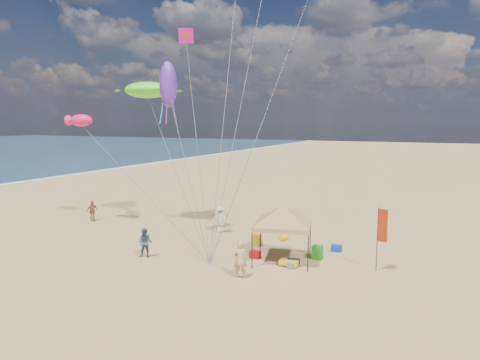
# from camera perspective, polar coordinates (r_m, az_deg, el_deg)

# --- Properties ---
(ground) EXTENTS (280.00, 280.00, 0.00)m
(ground) POSITION_cam_1_polar(r_m,az_deg,el_deg) (21.31, -3.52, -11.72)
(ground) COLOR tan
(ground) RESTS_ON ground
(canopy_tent) EXTENTS (5.29, 5.29, 3.36)m
(canopy_tent) POSITION_cam_1_polar(r_m,az_deg,el_deg) (21.83, 5.72, -3.66)
(canopy_tent) COLOR black
(canopy_tent) RESTS_ON ground
(feather_flag) EXTENTS (0.47, 0.15, 3.12)m
(feather_flag) POSITION_cam_1_polar(r_m,az_deg,el_deg) (21.33, 18.20, -6.24)
(feather_flag) COLOR black
(feather_flag) RESTS_ON ground
(cooler_red) EXTENTS (0.54, 0.38, 0.38)m
(cooler_red) POSITION_cam_1_polar(r_m,az_deg,el_deg) (22.87, 2.02, -9.83)
(cooler_red) COLOR red
(cooler_red) RESTS_ON ground
(cooler_blue) EXTENTS (0.54, 0.38, 0.38)m
(cooler_blue) POSITION_cam_1_polar(r_m,az_deg,el_deg) (24.52, 12.65, -8.81)
(cooler_blue) COLOR #152DB0
(cooler_blue) RESTS_ON ground
(bag_navy) EXTENTS (0.69, 0.54, 0.36)m
(bag_navy) POSITION_cam_1_polar(r_m,az_deg,el_deg) (21.93, 7.12, -10.70)
(bag_navy) COLOR black
(bag_navy) RESTS_ON ground
(bag_orange) EXTENTS (0.54, 0.69, 0.36)m
(bag_orange) POSITION_cam_1_polar(r_m,az_deg,el_deg) (26.14, 5.74, -7.63)
(bag_orange) COLOR #FEA80E
(bag_orange) RESTS_ON ground
(chair_green) EXTENTS (0.50, 0.50, 0.70)m
(chair_green) POSITION_cam_1_polar(r_m,az_deg,el_deg) (23.01, 10.19, -9.43)
(chair_green) COLOR #1D8317
(chair_green) RESTS_ON ground
(chair_yellow) EXTENTS (0.50, 0.50, 0.70)m
(chair_yellow) POSITION_cam_1_polar(r_m,az_deg,el_deg) (25.04, 2.23, -7.89)
(chair_yellow) COLOR gold
(chair_yellow) RESTS_ON ground
(crate_grey) EXTENTS (0.34, 0.30, 0.28)m
(crate_grey) POSITION_cam_1_polar(r_m,az_deg,el_deg) (21.46, 6.72, -11.23)
(crate_grey) COLOR slate
(crate_grey) RESTS_ON ground
(beach_cart) EXTENTS (0.90, 0.50, 0.24)m
(beach_cart) POSITION_cam_1_polar(r_m,az_deg,el_deg) (21.74, 6.49, -10.80)
(beach_cart) COLOR yellow
(beach_cart) RESTS_ON ground
(person_near_a) EXTENTS (0.74, 0.62, 1.75)m
(person_near_a) POSITION_cam_1_polar(r_m,az_deg,el_deg) (19.87, 0.03, -10.51)
(person_near_a) COLOR tan
(person_near_a) RESTS_ON ground
(person_near_b) EXTENTS (0.93, 0.83, 1.58)m
(person_near_b) POSITION_cam_1_polar(r_m,az_deg,el_deg) (23.29, -12.44, -8.15)
(person_near_b) COLOR #3D4453
(person_near_b) RESTS_ON ground
(person_near_c) EXTENTS (1.23, 0.85, 1.75)m
(person_near_c) POSITION_cam_1_polar(r_m,az_deg,el_deg) (27.72, -2.64, -5.23)
(person_near_c) COLOR beige
(person_near_c) RESTS_ON ground
(person_far_a) EXTENTS (0.53, 0.93, 1.50)m
(person_far_a) POSITION_cam_1_polar(r_m,az_deg,el_deg) (32.72, -18.99, -3.87)
(person_far_a) COLOR #99543B
(person_far_a) RESTS_ON ground
(turtle_kite) EXTENTS (3.91, 3.54, 1.07)m
(turtle_kite) POSITION_cam_1_polar(r_m,az_deg,el_deg) (29.89, -12.20, 11.57)
(turtle_kite) COLOR #4BF725
(turtle_kite) RESTS_ON ground
(fish_kite) EXTENTS (2.04, 1.36, 0.83)m
(fish_kite) POSITION_cam_1_polar(r_m,az_deg,el_deg) (31.27, -20.28, 7.43)
(fish_kite) COLOR #F01760
(fish_kite) RESTS_ON ground
(squid_kite) EXTENTS (1.37, 1.37, 2.70)m
(squid_kite) POSITION_cam_1_polar(r_m,az_deg,el_deg) (26.31, -9.50, 12.37)
(squid_kite) COLOR #5C27A9
(squid_kite) RESTS_ON ground
(stunt_kite_pink) EXTENTS (1.37, 1.08, 1.15)m
(stunt_kite_pink) POSITION_cam_1_polar(r_m,az_deg,el_deg) (38.47, -7.18, 18.44)
(stunt_kite_pink) COLOR #FF18CD
(stunt_kite_pink) RESTS_ON ground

